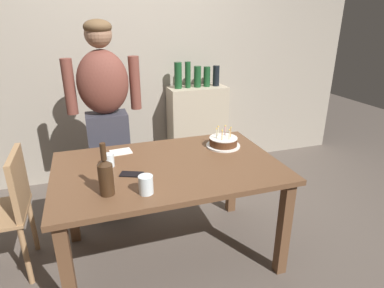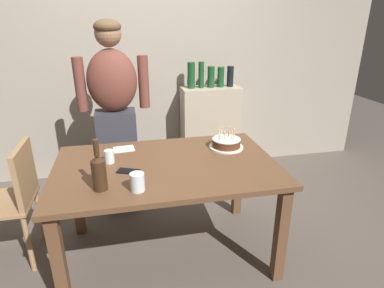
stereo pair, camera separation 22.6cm
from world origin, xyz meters
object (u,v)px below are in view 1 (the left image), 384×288
at_px(person_man_bearded, 107,119).
at_px(dining_chair, 7,205).
at_px(cell_phone, 132,174).
at_px(napkin_stack, 121,152).
at_px(water_glass_near, 146,185).
at_px(wine_bottle, 106,176).
at_px(birthday_cake, 223,142).
at_px(water_glass_far, 109,160).

xyz_separation_m(person_man_bearded, dining_chair, (-0.72, -0.58, -0.36)).
bearing_deg(cell_phone, napkin_stack, 116.78).
xyz_separation_m(water_glass_near, dining_chair, (-0.84, 0.52, -0.28)).
relative_size(napkin_stack, dining_chair, 0.17).
bearing_deg(cell_phone, wine_bottle, -106.30).
bearing_deg(birthday_cake, water_glass_far, -174.12).
bearing_deg(birthday_cake, napkin_stack, 170.35).
bearing_deg(person_man_bearded, water_glass_near, 96.24).
height_order(wine_bottle, napkin_stack, wine_bottle).
xyz_separation_m(water_glass_near, person_man_bearded, (-0.12, 1.10, 0.08)).
distance_m(water_glass_near, dining_chair, 1.03).
height_order(wine_bottle, cell_phone, wine_bottle).
bearing_deg(water_glass_near, birthday_cake, 36.48).
bearing_deg(person_man_bearded, water_glass_far, 86.10).
height_order(water_glass_far, cell_phone, water_glass_far).
distance_m(birthday_cake, water_glass_near, 0.87).
distance_m(cell_phone, napkin_stack, 0.39).
distance_m(wine_bottle, dining_chair, 0.85).
bearing_deg(water_glass_near, cell_phone, 99.92).
distance_m(birthday_cake, person_man_bearded, 1.01).
distance_m(water_glass_near, cell_phone, 0.26).
bearing_deg(dining_chair, napkin_stack, 99.36).
distance_m(water_glass_far, dining_chair, 0.73).
relative_size(birthday_cake, wine_bottle, 0.85).
bearing_deg(water_glass_far, napkin_stack, 65.62).
bearing_deg(person_man_bearded, birthday_cake, 144.72).
bearing_deg(wine_bottle, birthday_cake, 26.72).
xyz_separation_m(water_glass_far, cell_phone, (0.12, -0.17, -0.04)).
bearing_deg(napkin_stack, person_man_bearded, 96.82).
distance_m(birthday_cake, dining_chair, 1.56).
bearing_deg(wine_bottle, water_glass_near, -15.96).
xyz_separation_m(wine_bottle, dining_chair, (-0.63, 0.46, -0.34)).
distance_m(cell_phone, person_man_bearded, 0.85).
bearing_deg(dining_chair, water_glass_far, 82.29).
height_order(cell_phone, person_man_bearded, person_man_bearded).
xyz_separation_m(wine_bottle, person_man_bearded, (0.09, 1.04, 0.02)).
xyz_separation_m(birthday_cake, water_glass_near, (-0.70, -0.52, 0.02)).
bearing_deg(cell_phone, dining_chair, -174.65).
relative_size(water_glass_near, wine_bottle, 0.35).
bearing_deg(water_glass_far, cell_phone, -54.94).
bearing_deg(wine_bottle, water_glass_far, 83.25).
height_order(birthday_cake, water_glass_near, birthday_cake).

